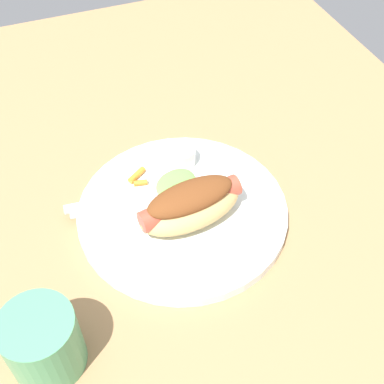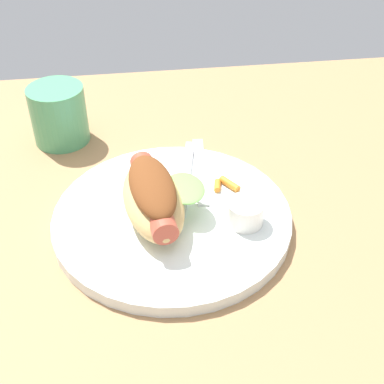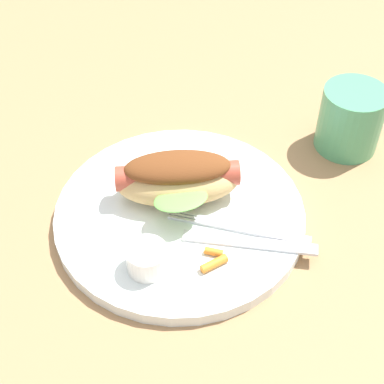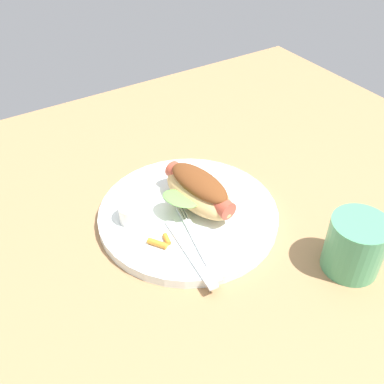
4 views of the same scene
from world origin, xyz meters
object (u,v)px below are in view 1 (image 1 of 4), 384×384
object	(u,v)px
fork	(127,208)
drinking_cup	(43,343)
plate	(182,210)
carrot_garnish	(138,178)
sauce_ramekin	(178,157)
knife	(117,199)
hot_dog	(190,204)

from	to	relation	value
fork	drinking_cup	world-z (taller)	drinking_cup
plate	carrot_garnish	distance (cm)	8.21
sauce_ramekin	knife	size ratio (longest dim) A/B	0.30
plate	carrot_garnish	bearing A→B (deg)	30.15
plate	drinking_cup	xyz separation A→B (cm)	(-14.50, 20.91, 3.44)
plate	sauce_ramekin	world-z (taller)	sauce_ramekin
hot_dog	drinking_cup	distance (cm)	24.42
plate	fork	distance (cm)	7.47
hot_dog	sauce_ramekin	distance (cm)	10.74
carrot_garnish	drinking_cup	bearing A→B (deg)	141.98
drinking_cup	sauce_ramekin	bearing A→B (deg)	-45.95
fork	knife	world-z (taller)	same
fork	drinking_cup	size ratio (longest dim) A/B	1.88
sauce_ramekin	drinking_cup	xyz separation A→B (cm)	(-22.51, 23.28, 1.20)
hot_dog	drinking_cup	world-z (taller)	drinking_cup
knife	plate	bearing A→B (deg)	-23.24
plate	fork	world-z (taller)	fork
plate	knife	size ratio (longest dim) A/B	1.96
sauce_ramekin	drinking_cup	distance (cm)	32.41
plate	drinking_cup	size ratio (longest dim) A/B	3.37
drinking_cup	plate	bearing A→B (deg)	-55.25
knife	drinking_cup	bearing A→B (deg)	-119.14
sauce_ramekin	carrot_garnish	distance (cm)	6.60
fork	hot_dog	bearing A→B (deg)	-20.66
fork	drinking_cup	bearing A→B (deg)	-117.50
hot_dog	carrot_garnish	world-z (taller)	hot_dog
plate	carrot_garnish	world-z (taller)	carrot_garnish
sauce_ramekin	drinking_cup	size ratio (longest dim) A/B	0.51
knife	drinking_cup	size ratio (longest dim) A/B	1.72
plate	hot_dog	size ratio (longest dim) A/B	1.93
hot_dog	fork	size ratio (longest dim) A/B	0.93
plate	drinking_cup	world-z (taller)	drinking_cup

